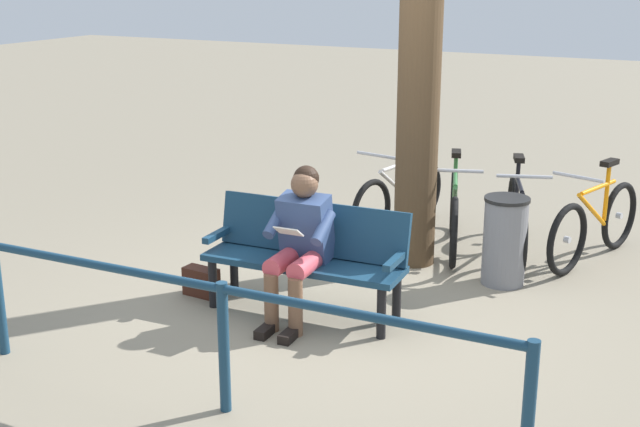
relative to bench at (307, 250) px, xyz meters
name	(u,v)px	position (x,y,z in m)	size (l,w,h in m)	color
ground_plane	(326,311)	(-0.14, -0.05, -0.51)	(40.00, 40.00, 0.00)	gray
bench	(307,250)	(0.00, 0.00, 0.00)	(1.62, 0.54, 0.87)	navy
person_reading	(300,237)	(-0.03, 0.16, 0.16)	(0.50, 0.78, 1.20)	#334772
handbag	(201,282)	(0.93, 0.12, -0.39)	(0.30, 0.14, 0.24)	#3F1E14
tree_trunk	(420,49)	(-0.35, -1.46, 1.44)	(0.38, 0.38, 3.90)	#4C3823
litter_bin	(505,241)	(-1.24, -1.29, -0.12)	(0.39, 0.39, 0.77)	slate
bicycle_black	(595,224)	(-1.83, -2.23, -0.15)	(0.63, 1.62, 0.94)	black
bicycle_blue	(517,220)	(-1.16, -2.03, -0.15)	(0.66, 1.61, 0.94)	black
bicycle_green	(454,213)	(-0.56, -1.97, -0.15)	(0.65, 1.62, 0.94)	black
bicycle_red	(399,198)	(0.11, -2.25, -0.15)	(0.50, 1.66, 0.94)	black
railing_fence	(223,320)	(-0.28, 1.63, 0.10)	(3.76, 0.13, 0.85)	navy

